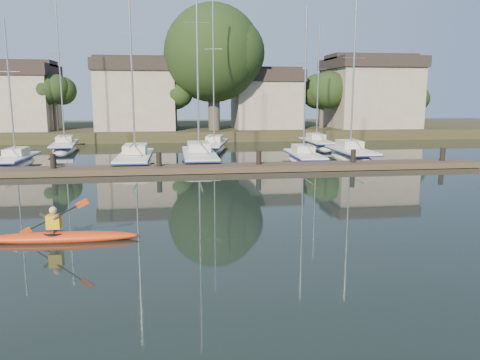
{
  "coord_description": "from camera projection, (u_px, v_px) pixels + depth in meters",
  "views": [
    {
      "loc": [
        -1.95,
        -13.8,
        4.45
      ],
      "look_at": [
        0.51,
        4.21,
        1.2
      ],
      "focal_mm": 35.0,
      "sensor_mm": 36.0,
      "label": 1
    }
  ],
  "objects": [
    {
      "name": "dock",
      "position": [
        210.0,
        168.0,
        28.13
      ],
      "size": [
        34.0,
        2.0,
        1.8
      ],
      "color": "#493C29",
      "rests_on": "ground"
    },
    {
      "name": "sailboat_1",
      "position": [
        135.0,
        167.0,
        31.36
      ],
      "size": [
        2.27,
        8.95,
        14.62
      ],
      "rotation": [
        0.0,
        0.0,
        -0.01
      ],
      "color": "silver",
      "rests_on": "ground"
    },
    {
      "name": "sailboat_4",
      "position": [
        351.0,
        161.0,
        34.39
      ],
      "size": [
        2.24,
        7.38,
        12.53
      ],
      "rotation": [
        0.0,
        0.0,
        -0.0
      ],
      "color": "silver",
      "rests_on": "ground"
    },
    {
      "name": "ground",
      "position": [
        242.0,
        242.0,
        14.51
      ],
      "size": [
        160.0,
        160.0,
        0.0
      ],
      "primitive_type": "plane",
      "color": "black",
      "rests_on": "ground"
    },
    {
      "name": "sailboat_5",
      "position": [
        65.0,
        151.0,
        40.08
      ],
      "size": [
        2.94,
        8.46,
        13.72
      ],
      "rotation": [
        0.0,
        0.0,
        0.12
      ],
      "color": "silver",
      "rests_on": "ground"
    },
    {
      "name": "sailboat_0",
      "position": [
        15.0,
        167.0,
        31.11
      ],
      "size": [
        1.97,
        6.69,
        10.57
      ],
      "rotation": [
        0.0,
        0.0,
        -0.02
      ],
      "color": "silver",
      "rests_on": "ground"
    },
    {
      "name": "shore",
      "position": [
        207.0,
        107.0,
        53.45
      ],
      "size": [
        90.0,
        25.25,
        12.75
      ],
      "color": "#2B3018",
      "rests_on": "ground"
    },
    {
      "name": "sailboat_2",
      "position": [
        199.0,
        164.0,
        32.5
      ],
      "size": [
        2.34,
        9.7,
        16.02
      ],
      "rotation": [
        0.0,
        0.0,
        0.01
      ],
      "color": "silver",
      "rests_on": "ground"
    },
    {
      "name": "sailboat_3",
      "position": [
        304.0,
        163.0,
        32.85
      ],
      "size": [
        2.08,
        7.24,
        11.59
      ],
      "rotation": [
        0.0,
        0.0,
        -0.03
      ],
      "color": "silver",
      "rests_on": "ground"
    },
    {
      "name": "kayak",
      "position": [
        59.0,
        235.0,
        14.59
      ],
      "size": [
        4.86,
        1.1,
        1.55
      ],
      "rotation": [
        0.0,
        0.0,
        -0.04
      ],
      "color": "red",
      "rests_on": "ground"
    },
    {
      "name": "sailboat_7",
      "position": [
        317.0,
        148.0,
        42.53
      ],
      "size": [
        1.97,
        7.38,
        11.89
      ],
      "rotation": [
        0.0,
        0.0,
        -0.01
      ],
      "color": "silver",
      "rests_on": "ground"
    },
    {
      "name": "sailboat_6",
      "position": [
        214.0,
        150.0,
        40.61
      ],
      "size": [
        3.69,
        9.24,
        14.38
      ],
      "rotation": [
        0.0,
        0.0,
        -0.2
      ],
      "color": "silver",
      "rests_on": "ground"
    }
  ]
}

